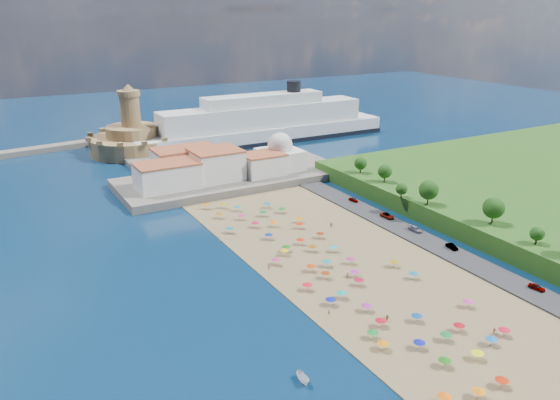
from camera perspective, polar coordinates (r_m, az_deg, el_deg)
ground at (r=152.36m, az=3.33°, el=-5.80°), size 700.00×700.00×0.00m
terrace at (r=216.40m, az=-4.88°, el=2.30°), size 90.00×36.00×3.00m
jetty at (r=240.86m, az=-13.17°, el=3.54°), size 18.00×70.00×2.40m
waterfront_buildings at (r=210.35m, az=-8.23°, el=3.48°), size 57.00×29.00×11.00m
domed_building at (r=221.37m, az=0.00°, el=4.77°), size 16.00×16.00×15.00m
fortress at (r=267.70m, az=-15.14°, el=6.16°), size 40.00×40.00×32.40m
cruise_ship at (r=281.15m, az=-1.76°, el=7.87°), size 136.21×21.25×29.71m
beach_parasols at (r=142.75m, az=5.28°, el=-6.71°), size 31.57×114.99×2.20m
beachgoers at (r=147.81m, az=4.34°, el=-6.18°), size 35.54×90.05×1.82m
parked_cars at (r=170.99m, az=13.99°, el=-2.98°), size 2.54×77.40×1.45m
hillside_trees at (r=170.38m, az=19.04°, el=-0.37°), size 12.50×107.59×7.98m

